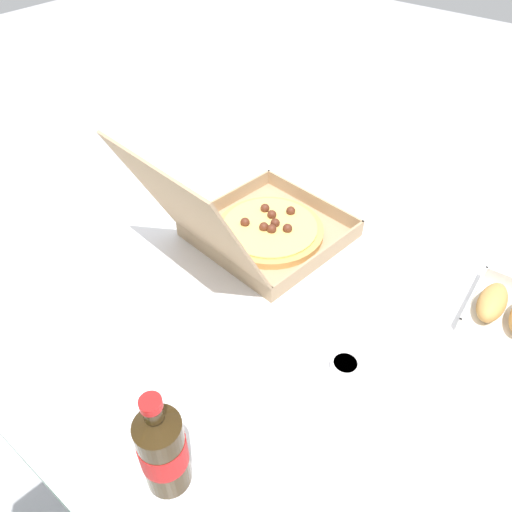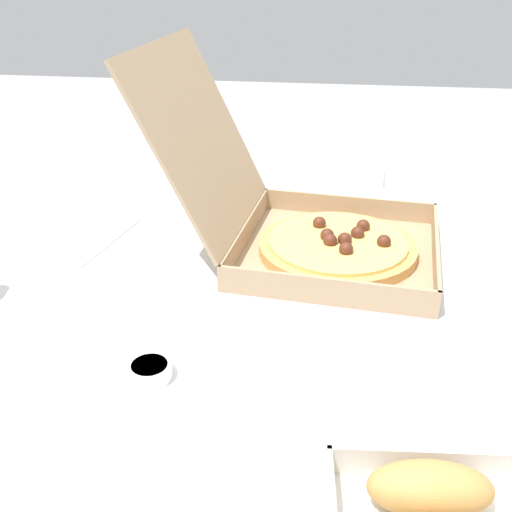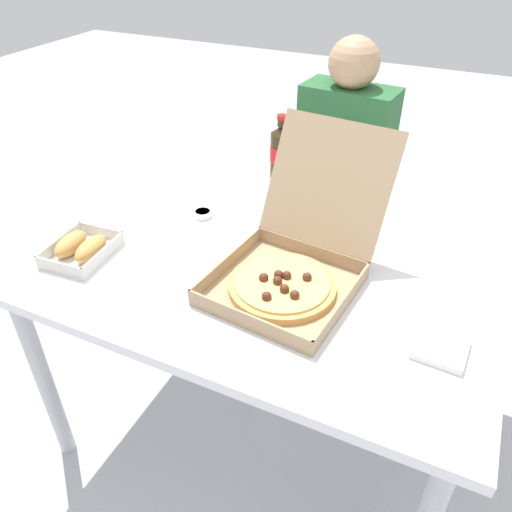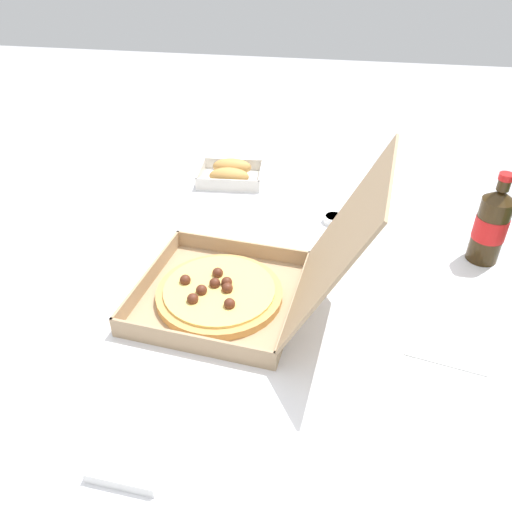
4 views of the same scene
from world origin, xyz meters
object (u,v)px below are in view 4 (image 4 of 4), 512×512
object	(u,v)px
pizza_box_open	(240,284)
napkin_pile	(134,453)
paper_menu	(449,329)
bread_side_box	(231,173)
cola_bottle	(491,225)
dipping_sauce_cup	(334,219)

from	to	relation	value
pizza_box_open	napkin_pile	bearing A→B (deg)	-13.17
pizza_box_open	paper_menu	world-z (taller)	pizza_box_open
pizza_box_open	bread_side_box	size ratio (longest dim) A/B	2.57
bread_side_box	paper_menu	world-z (taller)	bread_side_box
cola_bottle	napkin_pile	size ratio (longest dim) A/B	2.04
pizza_box_open	bread_side_box	xyz separation A→B (m)	(-0.56, -0.14, -0.02)
cola_bottle	dipping_sauce_cup	bearing A→B (deg)	-107.02
paper_menu	napkin_pile	xyz separation A→B (m)	(0.38, -0.52, 0.01)
pizza_box_open	dipping_sauce_cup	world-z (taller)	pizza_box_open
bread_side_box	paper_menu	distance (m)	0.81
paper_menu	napkin_pile	world-z (taller)	napkin_pile
cola_bottle	bread_side_box	bearing A→B (deg)	-114.13
cola_bottle	paper_menu	xyz separation A→B (m)	(0.27, -0.11, -0.09)
pizza_box_open	bread_side_box	world-z (taller)	pizza_box_open
cola_bottle	dipping_sauce_cup	world-z (taller)	cola_bottle
bread_side_box	napkin_pile	xyz separation A→B (m)	(0.95, 0.05, -0.02)
napkin_pile	cola_bottle	bearing A→B (deg)	135.64
cola_bottle	paper_menu	bearing A→B (deg)	-22.39
pizza_box_open	bread_side_box	distance (m)	0.58
cola_bottle	dipping_sauce_cup	xyz separation A→B (m)	(-0.11, -0.36, -0.08)
napkin_pile	dipping_sauce_cup	bearing A→B (deg)	160.04
pizza_box_open	paper_menu	xyz separation A→B (m)	(0.01, 0.43, -0.05)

